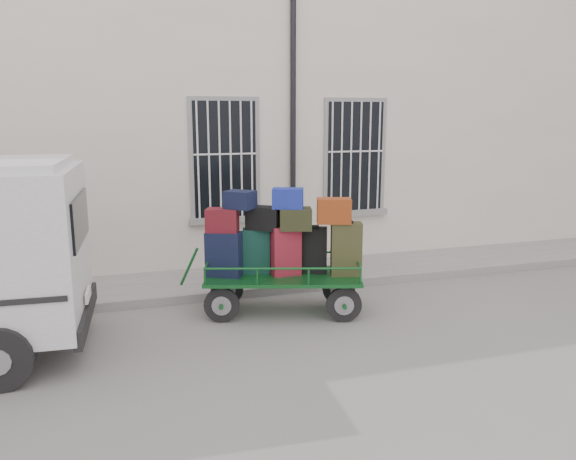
# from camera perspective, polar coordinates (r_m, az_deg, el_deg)

# --- Properties ---
(ground) EXTENTS (80.00, 80.00, 0.00)m
(ground) POSITION_cam_1_polar(r_m,az_deg,el_deg) (8.61, 0.46, -9.42)
(ground) COLOR slate
(ground) RESTS_ON ground
(building) EXTENTS (24.00, 5.15, 6.00)m
(building) POSITION_cam_1_polar(r_m,az_deg,el_deg) (13.37, -6.92, 11.14)
(building) COLOR beige
(building) RESTS_ON ground
(sidewalk) EXTENTS (24.00, 1.70, 0.15)m
(sidewalk) POSITION_cam_1_polar(r_m,az_deg,el_deg) (10.59, -3.22, -4.95)
(sidewalk) COLOR gray
(sidewalk) RESTS_ON ground
(luggage_cart) EXTENTS (2.87, 1.74, 1.99)m
(luggage_cart) POSITION_cam_1_polar(r_m,az_deg,el_deg) (8.75, -0.64, -1.94)
(luggage_cart) COLOR black
(luggage_cart) RESTS_ON ground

